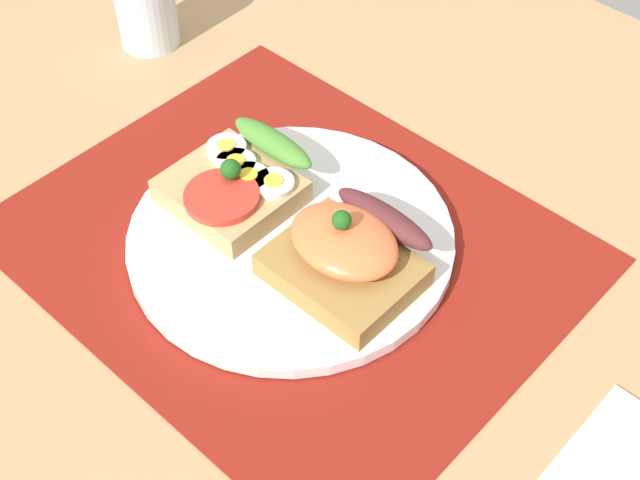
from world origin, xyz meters
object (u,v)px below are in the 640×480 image
Objects in this scene: sandwich_egg_tomato at (237,182)px; plate at (291,238)px; sandwich_salmon at (347,254)px; drinking_glass at (145,1)px.

plate is at bearing -0.95° from sandwich_egg_tomato.
sandwich_salmon is at bearing -0.76° from sandwich_egg_tomato.
drinking_glass is at bearing 160.69° from plate.
plate is 6.16cm from sandwich_salmon.
plate is 2.38× the size of sandwich_egg_tomato.
drinking_glass is at bearing 156.48° from sandwich_egg_tomato.
plate is 6.08cm from sandwich_egg_tomato.
sandwich_salmon is (11.33, -0.15, 0.53)cm from sandwich_egg_tomato.
sandwich_egg_tomato is 24.67cm from drinking_glass.
plate is 2.42× the size of sandwich_salmon.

